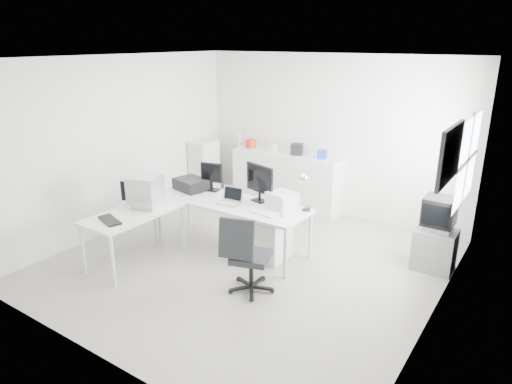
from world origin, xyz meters
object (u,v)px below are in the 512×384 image
Objects in this scene: laptop at (229,196)px; tv_cabinet at (434,249)px; inkjet_printer at (191,184)px; office_chair at (251,253)px; side_desk at (136,237)px; drawer_pedestal at (272,239)px; laser_printer at (282,200)px; crt_tv at (439,214)px; filing_cabinet at (204,170)px; crt_monitor at (146,192)px; lcd_monitor_small at (212,177)px; lcd_monitor_large at (260,183)px; sideboard at (286,181)px; main_desk at (231,225)px.

laptop is 0.64× the size of tv_cabinet.
inkjet_printer is 0.49× the size of office_chair.
laptop reaches higher than side_desk.
laser_printer is (0.05, 0.17, 0.56)m from drawer_pedestal.
laptop is at bearing -0.29° from inkjet_printer.
drawer_pedestal is 0.95m from office_chair.
office_chair is at bearing -133.05° from crt_tv.
laptop is at bearing 48.01° from side_desk.
inkjet_printer is 0.92m from laptop.
inkjet_printer is at bearing -56.49° from filing_cabinet.
tv_cabinet is 0.51m from crt_tv.
crt_tv reaches higher than tv_cabinet.
laser_printer is (0.70, 0.32, -0.01)m from laptop.
drawer_pedestal is 1.20× the size of crt_tv.
crt_monitor is (-1.55, -0.90, 0.68)m from drawer_pedestal.
side_desk is 2.80× the size of crt_tv.
laser_printer is at bearing -27.19° from filing_cabinet.
tv_cabinet is at bearing 9.84° from crt_monitor.
lcd_monitor_small is 1.22× the size of laptop.
tv_cabinet is (2.35, 0.79, -0.74)m from lcd_monitor_large.
inkjet_printer is 1.60m from laser_printer.
laser_printer is 2.19m from tv_cabinet.
drawer_pedestal is 1.33× the size of lcd_monitor_small.
side_desk is 1.20× the size of filing_cabinet.
office_chair is (1.50, -1.09, -0.46)m from lcd_monitor_small.
crt_monitor is at bearing -118.22° from lcd_monitor_small.
laser_printer is 0.65× the size of tv_cabinet.
drawer_pedestal is 0.88m from laptop.
inkjet_printer reaches higher than drawer_pedestal.
side_desk is 2.42× the size of tv_cabinet.
office_chair is 1.77× the size of tv_cabinet.
inkjet_printer is 1.22m from lcd_monitor_large.
office_chair is (0.90, -0.74, -0.36)m from laptop.
laser_printer is 0.37× the size of office_chair.
drawer_pedestal is 2.23m from tv_cabinet.
filing_cabinet is (-2.15, 1.28, -0.45)m from lcd_monitor_large.
inkjet_printer is 0.96m from crt_monitor.
sideboard is (-0.56, 1.74, -0.51)m from lcd_monitor_large.
lcd_monitor_large reaches higher than crt_tv.
crt_tv is at bearing 0.00° from tv_cabinet.
office_chair reaches higher than side_desk.
laptop reaches higher than drawer_pedestal.
drawer_pedestal is 1.04× the size of tv_cabinet.
inkjet_printer is 1.36× the size of laptop.
lcd_monitor_large is 1.49× the size of laser_printer.
lcd_monitor_small reaches higher than side_desk.
lcd_monitor_small is at bearing 155.56° from main_desk.
lcd_monitor_small reaches higher than drawer_pedestal.
lcd_monitor_small is at bearing 170.91° from drawer_pedestal.
laser_printer is at bearing 39.52° from side_desk.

